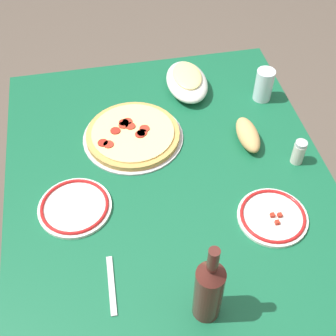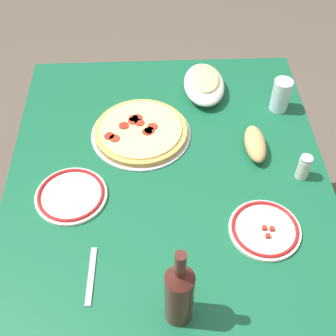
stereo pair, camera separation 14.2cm
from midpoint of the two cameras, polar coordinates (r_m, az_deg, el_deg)
ground_plane at (r=2.08m, az=2.02°, el=-14.50°), size 8.00×8.00×0.00m
dining_table at (r=1.54m, az=2.65°, el=-3.83°), size 1.21×1.02×0.76m
pepperoni_pizza at (r=1.55m, az=-0.83°, el=4.47°), size 0.34×0.34×0.03m
baked_pasta_dish at (r=1.72m, az=6.96°, el=10.41°), size 0.24×0.15×0.08m
wine_bottle at (r=1.10m, az=5.27°, el=-15.63°), size 0.07×0.07×0.29m
water_glass at (r=1.69m, az=16.38°, el=8.66°), size 0.07×0.07×0.12m
side_plate_near at (r=1.39m, az=-9.26°, el=-3.55°), size 0.22×0.22×0.02m
side_plate_far at (r=1.35m, az=15.06°, el=-7.62°), size 0.21×0.21×0.02m
bread_loaf at (r=1.53m, az=13.53°, el=2.82°), size 0.16×0.07×0.06m
spice_shaker at (r=1.49m, az=19.35°, el=-0.06°), size 0.04×0.04×0.09m
fork_left at (r=1.25m, az=-6.35°, el=-13.52°), size 0.17×0.02×0.00m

